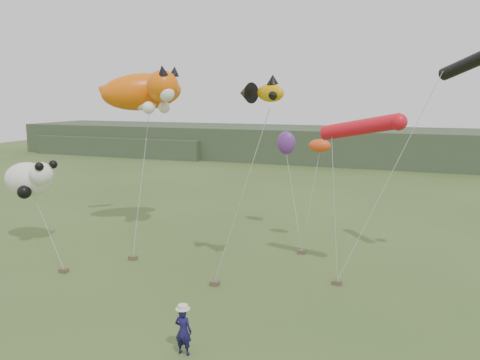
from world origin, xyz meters
The scene contains 9 objects.
ground centered at (0.00, 0.00, 0.00)m, with size 120.00×120.00×0.00m, color #385123.
headland centered at (-3.11, 44.69, 1.92)m, with size 90.00×13.00×4.00m.
festival_attendant centered at (1.18, -1.38, 0.75)m, with size 0.55×0.36×1.51m, color #161244.
sandbag_anchors centered at (-1.00, 5.33, 0.09)m, with size 12.10×6.58×0.19m.
cat_kite centered at (-6.62, 9.56, 8.09)m, with size 5.98×4.52×2.56m.
fish_kite centered at (1.51, 5.07, 7.96)m, with size 2.36×1.56×1.15m.
tube_kites centered at (7.28, 7.67, 7.71)m, with size 7.53×4.63×3.96m.
panda_kite centered at (-11.39, 5.59, 3.55)m, with size 3.17×2.05×1.97m.
misc_kites centered at (1.35, 11.79, 5.26)m, with size 3.45×2.96×1.30m.
Camera 1 is at (7.44, -13.11, 7.75)m, focal length 35.00 mm.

